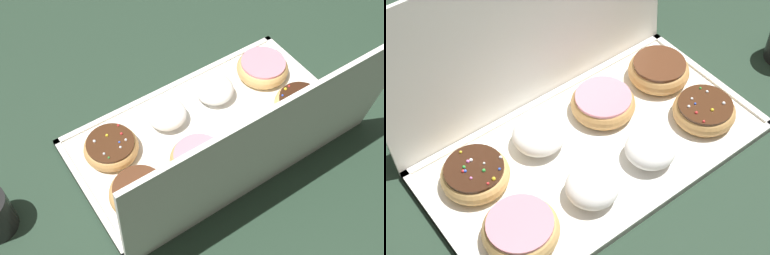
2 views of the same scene
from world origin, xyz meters
TOP-DOWN VIEW (x-y plane):
  - ground_plane at (0.00, 0.00)m, footprint 3.00×3.00m
  - donut_box at (0.00, 0.00)m, footprint 0.56×0.30m
  - box_lid_open at (0.00, 0.17)m, footprint 0.56×0.04m
  - pink_frosted_donut_0 at (-0.19, -0.06)m, footprint 0.12×0.12m
  - powdered_filled_donut_1 at (-0.06, -0.07)m, footprint 0.08×0.08m
  - powdered_filled_donut_2 at (0.06, -0.07)m, footprint 0.08×0.08m
  - sprinkle_donut_3 at (0.19, -0.06)m, footprint 0.11×0.11m
  - sprinkle_donut_4 at (-0.19, 0.06)m, footprint 0.11×0.11m
  - powdered_filled_donut_5 at (-0.07, 0.07)m, footprint 0.09×0.09m
  - pink_frosted_donut_6 at (0.07, 0.06)m, footprint 0.11×0.11m
  - chocolate_frosted_donut_7 at (0.20, 0.06)m, footprint 0.11×0.11m

SIDE VIEW (x-z plane):
  - ground_plane at x=0.00m, z-range 0.00..0.00m
  - donut_box at x=0.00m, z-range 0.00..0.01m
  - sprinkle_donut_3 at x=0.19m, z-range 0.01..0.05m
  - pink_frosted_donut_6 at x=0.07m, z-range 0.01..0.05m
  - sprinkle_donut_4 at x=-0.19m, z-range 0.01..0.05m
  - pink_frosted_donut_0 at x=-0.19m, z-range 0.01..0.05m
  - chocolate_frosted_donut_7 at x=0.20m, z-range 0.01..0.05m
  - powdered_filled_donut_2 at x=0.06m, z-range 0.01..0.05m
  - powdered_filled_donut_5 at x=-0.07m, z-range 0.01..0.06m
  - powdered_filled_donut_1 at x=-0.06m, z-range 0.01..0.06m
  - box_lid_open at x=0.00m, z-range 0.00..0.29m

